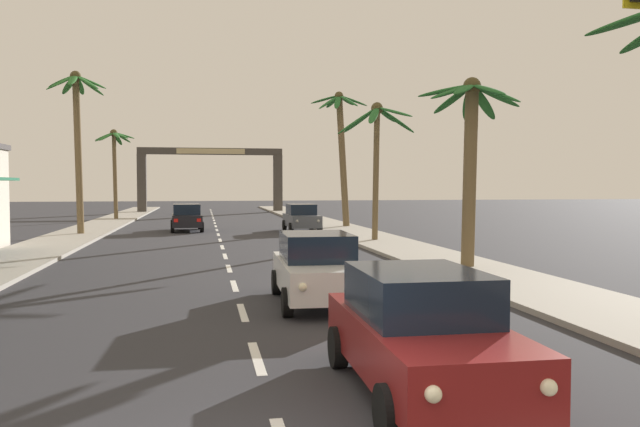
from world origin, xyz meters
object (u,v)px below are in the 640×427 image
object	(u,v)px
sedan_oncoming_far	(187,217)
palm_right_third	(377,137)
sedan_parked_nearest_kerb	(301,218)
town_gateway_arch	(211,171)
palm_right_second	(471,137)
sedan_third_in_queue	(317,268)
sedan_lead_at_stop_bar	(420,331)
palm_left_third	(77,121)
palm_right_farthest	(341,139)
palm_left_farthest	(114,152)

from	to	relation	value
sedan_oncoming_far	palm_right_third	size ratio (longest dim) A/B	0.65
sedan_parked_nearest_kerb	town_gateway_arch	bearing A→B (deg)	100.06
sedan_oncoming_far	palm_right_third	distance (m)	14.22
palm_right_second	palm_right_third	bearing A→B (deg)	91.28
palm_right_second	sedan_third_in_queue	bearing A→B (deg)	-141.51
sedan_lead_at_stop_bar	sedan_third_in_queue	size ratio (longest dim) A/B	1.00
sedan_third_in_queue	palm_right_third	world-z (taller)	palm_right_third
sedan_lead_at_stop_bar	palm_right_third	bearing A→B (deg)	75.69
town_gateway_arch	palm_right_second	bearing A→B (deg)	-80.51
sedan_lead_at_stop_bar	palm_left_third	xyz separation A→B (m)	(-9.76, 28.85, 5.58)
sedan_oncoming_far	palm_right_farthest	world-z (taller)	palm_right_farthest
town_gateway_arch	palm_right_farthest	bearing A→B (deg)	-72.68
sedan_third_in_queue	sedan_parked_nearest_kerb	xyz separation A→B (m)	(3.26, 23.23, 0.00)
town_gateway_arch	sedan_parked_nearest_kerb	bearing A→B (deg)	-79.94
sedan_third_in_queue	sedan_parked_nearest_kerb	distance (m)	23.46
sedan_oncoming_far	palm_left_third	bearing A→B (deg)	-154.98
palm_left_third	palm_right_farthest	xyz separation A→B (m)	(15.88, 3.57, -0.54)
sedan_lead_at_stop_bar	palm_right_farthest	xyz separation A→B (m)	(6.12, 32.42, 5.03)
sedan_lead_at_stop_bar	sedan_third_in_queue	bearing A→B (deg)	91.83
sedan_lead_at_stop_bar	sedan_parked_nearest_kerb	xyz separation A→B (m)	(3.05, 29.90, 0.00)
sedan_lead_at_stop_bar	palm_left_farthest	distance (m)	46.07
palm_left_farthest	sedan_parked_nearest_kerb	bearing A→B (deg)	-48.93
sedan_oncoming_far	palm_right_farthest	distance (m)	11.25
palm_right_farthest	palm_left_third	bearing A→B (deg)	-167.33
palm_right_third	sedan_lead_at_stop_bar	bearing A→B (deg)	-104.31
sedan_lead_at_stop_bar	palm_left_third	world-z (taller)	palm_left_third
sedan_oncoming_far	palm_right_third	bearing A→B (deg)	-45.36
sedan_lead_at_stop_bar	town_gateway_arch	xyz separation A→B (m)	(-2.04, 58.58, 3.53)
palm_right_farthest	sedan_parked_nearest_kerb	bearing A→B (deg)	-140.57
sedan_lead_at_stop_bar	sedan_third_in_queue	world-z (taller)	same
sedan_parked_nearest_kerb	palm_right_third	world-z (taller)	palm_right_third
palm_left_farthest	palm_right_second	size ratio (longest dim) A/B	1.15
sedan_lead_at_stop_bar	town_gateway_arch	distance (m)	58.73
sedan_parked_nearest_kerb	palm_right_second	distance (m)	18.97
sedan_parked_nearest_kerb	sedan_oncoming_far	bearing A→B (deg)	166.34
palm_left_third	sedan_parked_nearest_kerb	bearing A→B (deg)	4.66
sedan_lead_at_stop_bar	palm_right_farthest	distance (m)	33.37
sedan_oncoming_far	palm_left_third	distance (m)	8.54
palm_right_farthest	town_gateway_arch	world-z (taller)	palm_right_farthest
palm_left_third	palm_right_second	bearing A→B (deg)	-48.08
palm_left_third	town_gateway_arch	xyz separation A→B (m)	(7.72, 29.73, -2.05)
sedan_lead_at_stop_bar	palm_right_second	xyz separation A→B (m)	(5.84, 11.48, 3.58)
sedan_third_in_queue	sedan_oncoming_far	world-z (taller)	same
sedan_oncoming_far	palm_right_second	world-z (taller)	palm_right_second
sedan_oncoming_far	town_gateway_arch	size ratio (longest dim) A/B	0.30
palm_right_second	palm_left_farthest	bearing A→B (deg)	115.31
palm_left_third	sedan_third_in_queue	bearing A→B (deg)	-66.71
sedan_parked_nearest_kerb	palm_left_farthest	distance (m)	20.25
sedan_parked_nearest_kerb	sedan_third_in_queue	bearing A→B (deg)	-98.00
palm_right_second	palm_right_farthest	xyz separation A→B (m)	(0.28, 20.94, 1.45)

